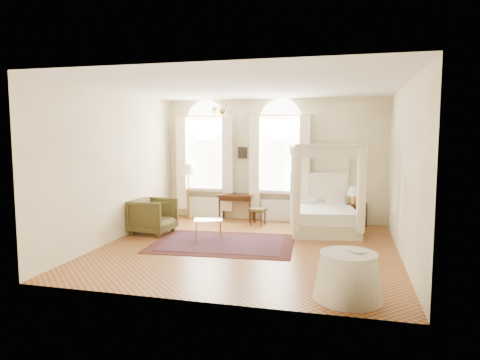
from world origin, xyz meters
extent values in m
plane|color=#A76330|center=(0.00, 0.00, 0.00)|extent=(6.00, 6.00, 0.00)
plane|color=#FEEFC1|center=(0.00, 3.00, 1.65)|extent=(6.00, 0.00, 6.00)
plane|color=#FEEFC1|center=(0.00, -3.00, 1.65)|extent=(6.00, 0.00, 6.00)
plane|color=#FEEFC1|center=(-3.00, 0.00, 1.65)|extent=(0.00, 6.00, 6.00)
plane|color=#FEEFC1|center=(3.00, 0.00, 1.65)|extent=(0.00, 6.00, 6.00)
plane|color=white|center=(0.00, 0.00, 3.30)|extent=(6.00, 6.00, 0.00)
cube|color=white|center=(-1.90, 2.97, 1.80)|extent=(1.10, 0.04, 1.90)
cylinder|color=white|center=(-1.90, 2.97, 2.75)|extent=(1.10, 0.04, 1.10)
cube|color=white|center=(-1.90, 2.88, 0.81)|extent=(1.32, 0.24, 0.08)
cube|color=white|center=(-2.57, 2.80, 1.55)|extent=(0.28, 0.14, 2.60)
cube|color=white|center=(-1.23, 2.80, 1.55)|extent=(0.28, 0.14, 2.60)
cube|color=white|center=(-1.90, 2.90, 0.30)|extent=(1.00, 0.12, 0.58)
cube|color=white|center=(0.20, 2.97, 1.80)|extent=(1.10, 0.04, 1.90)
cylinder|color=white|center=(0.20, 2.97, 2.75)|extent=(1.10, 0.04, 1.10)
cube|color=white|center=(0.20, 2.88, 0.81)|extent=(1.32, 0.24, 0.08)
cube|color=white|center=(-0.47, 2.80, 1.55)|extent=(0.28, 0.14, 2.60)
cube|color=white|center=(0.87, 2.80, 1.55)|extent=(0.28, 0.14, 2.60)
cube|color=white|center=(0.20, 2.90, 0.30)|extent=(1.00, 0.12, 0.58)
cylinder|color=#BE8C3F|center=(-0.90, 1.20, 3.10)|extent=(0.02, 0.02, 0.40)
sphere|color=#BE8C3F|center=(-0.90, 1.20, 2.88)|extent=(0.16, 0.16, 0.16)
sphere|color=beige|center=(-0.68, 1.20, 2.95)|extent=(0.07, 0.07, 0.07)
sphere|color=beige|center=(-0.79, 1.39, 2.95)|extent=(0.07, 0.07, 0.07)
sphere|color=beige|center=(-1.01, 1.39, 2.95)|extent=(0.07, 0.07, 0.07)
sphere|color=beige|center=(-1.12, 1.20, 2.95)|extent=(0.07, 0.07, 0.07)
sphere|color=beige|center=(-1.01, 1.01, 2.95)|extent=(0.07, 0.07, 0.07)
sphere|color=beige|center=(-0.79, 1.01, 2.95)|extent=(0.07, 0.07, 0.07)
cube|color=black|center=(-0.85, 2.97, 1.85)|extent=(0.26, 0.03, 0.32)
cube|color=black|center=(1.45, 2.97, 1.95)|extent=(0.22, 0.03, 0.26)
cube|color=beige|center=(1.42, 1.95, 0.16)|extent=(1.84, 2.13, 0.32)
cube|color=silver|center=(1.42, 1.95, 0.45)|extent=(1.73, 2.03, 0.25)
cube|color=white|center=(1.27, 2.85, 0.81)|extent=(1.52, 0.34, 1.08)
cube|color=beige|center=(0.57, 2.71, 1.04)|extent=(0.09, 0.09, 2.08)
cube|color=beige|center=(1.97, 2.96, 1.04)|extent=(0.09, 0.09, 2.08)
cube|color=beige|center=(0.88, 0.95, 1.04)|extent=(0.09, 0.09, 2.08)
cube|color=beige|center=(2.28, 1.20, 1.04)|extent=(0.09, 0.09, 2.08)
cube|color=beige|center=(1.27, 2.83, 2.08)|extent=(1.52, 0.34, 0.07)
cube|color=beige|center=(1.58, 1.07, 2.08)|extent=(1.52, 0.34, 0.07)
cube|color=beige|center=(0.72, 1.83, 2.08)|extent=(0.40, 1.88, 0.07)
cube|color=beige|center=(2.13, 2.08, 2.08)|extent=(0.40, 1.88, 0.07)
cube|color=white|center=(1.27, 2.83, 1.95)|extent=(1.57, 0.31, 0.25)
cube|color=white|center=(1.58, 1.07, 1.95)|extent=(1.57, 0.31, 0.25)
cube|color=white|center=(0.72, 1.83, 1.95)|extent=(0.37, 1.93, 0.25)
cube|color=white|center=(2.13, 2.08, 1.95)|extent=(0.37, 1.93, 0.25)
cylinder|color=white|center=(0.88, 0.95, 1.13)|extent=(0.20, 0.20, 1.90)
cylinder|color=white|center=(2.28, 1.20, 1.13)|extent=(0.20, 0.20, 1.90)
cube|color=#381F0F|center=(2.21, 2.65, 0.30)|extent=(0.54, 0.52, 0.61)
cylinder|color=#BE8C3F|center=(2.12, 2.64, 0.71)|extent=(0.13, 0.13, 0.21)
cone|color=beige|center=(2.12, 2.64, 0.92)|extent=(0.29, 0.29, 0.23)
cube|color=#381F0F|center=(-0.96, 2.70, 0.70)|extent=(0.97, 0.51, 0.06)
cube|color=#381F0F|center=(-0.96, 2.70, 0.61)|extent=(0.87, 0.41, 0.10)
cylinder|color=#381F0F|center=(-1.38, 2.90, 0.34)|extent=(0.05, 0.05, 0.68)
cylinder|color=#381F0F|center=(-0.53, 2.89, 0.34)|extent=(0.05, 0.05, 0.68)
cylinder|color=#381F0F|center=(-1.38, 2.51, 0.34)|extent=(0.05, 0.05, 0.68)
cylinder|color=#381F0F|center=(-0.53, 2.50, 0.34)|extent=(0.05, 0.05, 0.68)
imported|color=black|center=(-1.05, 2.78, 0.74)|extent=(0.38, 0.31, 0.03)
cube|color=#4D4721|center=(-0.26, 2.28, 0.40)|extent=(0.44, 0.44, 0.08)
cylinder|color=#381F0F|center=(-0.43, 2.16, 0.18)|extent=(0.04, 0.04, 0.37)
cylinder|color=#381F0F|center=(-0.15, 2.11, 0.18)|extent=(0.04, 0.04, 0.37)
cylinder|color=#381F0F|center=(-0.38, 2.44, 0.18)|extent=(0.04, 0.04, 0.37)
cylinder|color=#381F0F|center=(-0.10, 2.39, 0.18)|extent=(0.04, 0.04, 0.37)
imported|color=#433C1C|center=(-2.48, 0.71, 0.42)|extent=(0.99, 0.96, 0.84)
cube|color=silver|center=(-1.07, 0.61, 0.42)|extent=(0.75, 0.63, 0.02)
cylinder|color=#BE8C3F|center=(-1.27, 0.35, 0.21)|extent=(0.03, 0.03, 0.42)
cylinder|color=#BE8C3F|center=(-0.75, 0.53, 0.21)|extent=(0.03, 0.03, 0.42)
cylinder|color=#BE8C3F|center=(-1.39, 0.69, 0.21)|extent=(0.03, 0.03, 0.42)
cylinder|color=#BE8C3F|center=(-0.87, 0.87, 0.21)|extent=(0.03, 0.03, 0.42)
cylinder|color=#BE8C3F|center=(-2.33, 2.70, 0.01)|extent=(0.27, 0.27, 0.03)
cylinder|color=#BE8C3F|center=(-2.33, 2.70, 0.67)|extent=(0.04, 0.04, 1.35)
cone|color=beige|center=(-2.33, 2.70, 1.39)|extent=(0.39, 0.39, 0.29)
cube|color=#451610|center=(-0.60, 0.20, 0.00)|extent=(3.18, 2.39, 0.01)
cube|color=black|center=(-0.60, 0.20, 0.01)|extent=(2.67, 1.89, 0.01)
cone|color=beige|center=(2.02, -2.38, 0.32)|extent=(0.99, 0.99, 0.64)
cylinder|color=beige|center=(2.02, -2.38, 0.66)|extent=(0.81, 0.81, 0.04)
imported|color=black|center=(2.05, -2.36, 0.69)|extent=(0.27, 0.29, 0.02)
camera|label=1|loc=(1.97, -8.47, 2.33)|focal=32.00mm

